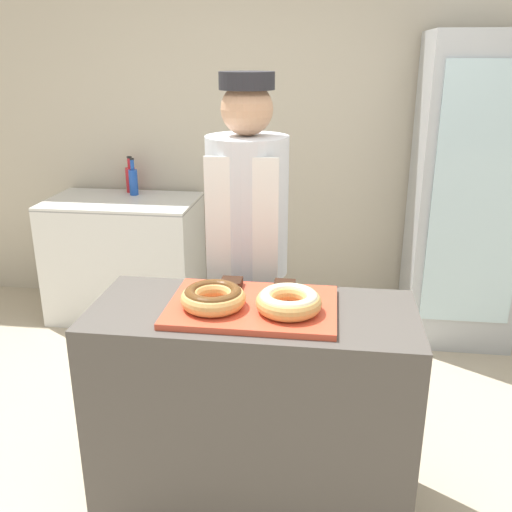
# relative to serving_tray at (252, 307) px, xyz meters

# --- Properties ---
(ground_plane) EXTENTS (14.00, 14.00, 0.00)m
(ground_plane) POSITION_rel_serving_tray_xyz_m (0.00, 0.00, -0.92)
(ground_plane) COLOR #B7A88E
(wall_back) EXTENTS (8.00, 0.06, 2.70)m
(wall_back) POSITION_rel_serving_tray_xyz_m (0.00, 2.13, 0.43)
(wall_back) COLOR #BCB29E
(wall_back) RESTS_ON ground_plane
(display_counter) EXTENTS (1.25, 0.54, 0.90)m
(display_counter) POSITION_rel_serving_tray_xyz_m (0.00, 0.00, -0.46)
(display_counter) COLOR #4C4742
(display_counter) RESTS_ON ground_plane
(serving_tray) EXTENTS (0.63, 0.44, 0.02)m
(serving_tray) POSITION_rel_serving_tray_xyz_m (0.00, 0.00, 0.00)
(serving_tray) COLOR #D84C33
(serving_tray) RESTS_ON display_counter
(donut_chocolate_glaze) EXTENTS (0.24, 0.24, 0.08)m
(donut_chocolate_glaze) POSITION_rel_serving_tray_xyz_m (-0.14, -0.05, 0.05)
(donut_chocolate_glaze) COLOR tan
(donut_chocolate_glaze) RESTS_ON serving_tray
(donut_light_glaze) EXTENTS (0.24, 0.24, 0.08)m
(donut_light_glaze) POSITION_rel_serving_tray_xyz_m (0.14, -0.05, 0.05)
(donut_light_glaze) COLOR tan
(donut_light_glaze) RESTS_ON serving_tray
(brownie_back_left) EXTENTS (0.08, 0.08, 0.03)m
(brownie_back_left) POSITION_rel_serving_tray_xyz_m (-0.11, 0.15, 0.03)
(brownie_back_left) COLOR black
(brownie_back_left) RESTS_ON serving_tray
(brownie_back_right) EXTENTS (0.08, 0.08, 0.03)m
(brownie_back_right) POSITION_rel_serving_tray_xyz_m (0.11, 0.15, 0.03)
(brownie_back_right) COLOR black
(brownie_back_right) RESTS_ON serving_tray
(baker_person) EXTENTS (0.37, 0.37, 1.75)m
(baker_person) POSITION_rel_serving_tray_xyz_m (-0.10, 0.55, 0.01)
(baker_person) COLOR #4C4C51
(baker_person) RESTS_ON ground_plane
(beverage_fridge) EXTENTS (0.65, 0.63, 1.95)m
(beverage_fridge) POSITION_rel_serving_tray_xyz_m (1.13, 1.75, 0.06)
(beverage_fridge) COLOR #ADB2B7
(beverage_fridge) RESTS_ON ground_plane
(chest_freezer) EXTENTS (1.04, 0.62, 0.86)m
(chest_freezer) POSITION_rel_serving_tray_xyz_m (-1.17, 1.76, -0.48)
(chest_freezer) COLOR silver
(chest_freezer) RESTS_ON ground_plane
(bottle_red) EXTENTS (0.07, 0.07, 0.26)m
(bottle_red) POSITION_rel_serving_tray_xyz_m (-1.17, 2.00, 0.05)
(bottle_red) COLOR red
(bottle_red) RESTS_ON chest_freezer
(bottle_blue) EXTENTS (0.06, 0.06, 0.26)m
(bottle_blue) POSITION_rel_serving_tray_xyz_m (-1.12, 1.91, 0.05)
(bottle_blue) COLOR #1E4CB2
(bottle_blue) RESTS_ON chest_freezer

